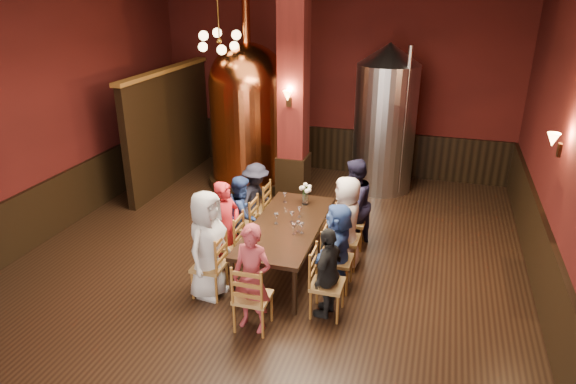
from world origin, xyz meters
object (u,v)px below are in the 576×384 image
(person_2, at_px, (242,214))
(rose_vase, at_px, (305,191))
(dining_table, at_px, (287,228))
(person_1, at_px, (226,228))
(copper_kettle, at_px, (249,114))
(person_0, at_px, (208,245))
(steel_vessel, at_px, (385,119))

(person_2, xyz_separation_m, rose_vase, (0.92, 0.49, 0.33))
(dining_table, height_order, rose_vase, rose_vase)
(person_1, bearing_deg, copper_kettle, 33.17)
(dining_table, bearing_deg, person_0, -130.36)
(rose_vase, bearing_deg, person_0, -116.45)
(person_2, distance_m, copper_kettle, 3.17)
(person_2, relative_size, copper_kettle, 0.31)
(person_0, relative_size, person_2, 1.20)
(copper_kettle, xyz_separation_m, steel_vessel, (2.78, 0.59, -0.04))
(person_0, xyz_separation_m, person_1, (-0.01, 0.67, -0.06))
(person_2, bearing_deg, steel_vessel, -40.49)
(person_1, bearing_deg, dining_table, -50.14)
(dining_table, height_order, copper_kettle, copper_kettle)
(person_1, relative_size, rose_vase, 4.02)
(dining_table, bearing_deg, rose_vase, 84.45)
(dining_table, bearing_deg, person_1, -158.78)
(dining_table, xyz_separation_m, copper_kettle, (-1.81, 3.20, 0.88))
(dining_table, relative_size, copper_kettle, 0.56)
(person_1, height_order, steel_vessel, steel_vessel)
(person_1, xyz_separation_m, rose_vase, (0.91, 1.15, 0.26))
(person_0, height_order, person_2, person_0)
(dining_table, distance_m, person_0, 1.32)
(dining_table, height_order, person_0, person_0)
(person_1, bearing_deg, steel_vessel, -5.75)
(dining_table, xyz_separation_m, person_2, (-0.85, 0.32, -0.03))
(person_2, height_order, rose_vase, person_2)
(copper_kettle, bearing_deg, person_1, -74.71)
(person_1, bearing_deg, person_0, -161.36)
(dining_table, distance_m, steel_vessel, 4.00)
(steel_vessel, relative_size, rose_vase, 8.38)
(steel_vessel, bearing_deg, copper_kettle, -168.01)
(rose_vase, bearing_deg, person_1, -128.51)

